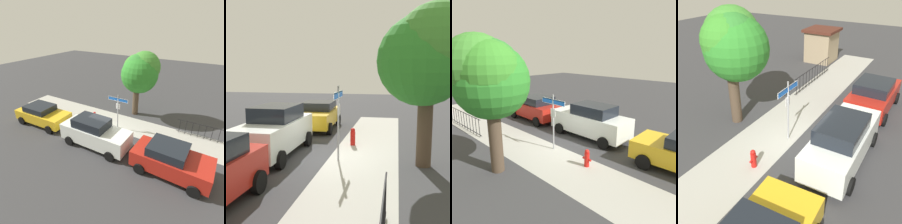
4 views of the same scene
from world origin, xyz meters
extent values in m
plane|color=#38383A|center=(0.00, 0.00, 0.00)|extent=(60.00, 60.00, 0.00)
cube|color=#AAA8A0|center=(2.00, 1.30, 0.00)|extent=(24.00, 2.60, 0.00)
cylinder|color=#9EA0A5|center=(0.24, 0.40, 1.39)|extent=(0.07, 0.07, 2.78)
cube|color=#144799|center=(0.24, 0.40, 2.44)|extent=(1.55, 0.02, 0.22)
cube|color=white|center=(0.24, 0.40, 2.44)|extent=(1.58, 0.02, 0.25)
cube|color=silver|center=(0.24, 0.42, 1.89)|extent=(0.32, 0.02, 0.42)
cylinder|color=#4A3A2B|center=(0.31, 3.44, 1.46)|extent=(0.52, 0.52, 2.91)
sphere|color=#307E2E|center=(0.50, 3.31, 4.10)|extent=(2.29, 2.29, 2.29)
sphere|color=#398B2A|center=(0.30, 3.48, 4.02)|extent=(2.34, 2.34, 2.34)
sphere|color=#3F8A30|center=(0.81, 3.66, 4.17)|extent=(2.53, 2.53, 2.53)
sphere|color=#2D8429|center=(0.59, 3.26, 3.63)|extent=(2.98, 2.98, 2.98)
cube|color=gold|center=(-5.28, -1.90, 0.70)|extent=(4.39, 2.08, 0.76)
cube|color=black|center=(-5.54, -1.91, 1.31)|extent=(2.14, 1.76, 0.46)
cylinder|color=black|center=(-3.85, -0.89, 0.32)|extent=(0.65, 0.25, 0.64)
cylinder|color=black|center=(-3.77, -2.80, 0.32)|extent=(0.65, 0.25, 0.64)
cylinder|color=black|center=(-6.78, -1.01, 0.32)|extent=(0.65, 0.25, 0.64)
cylinder|color=black|center=(-6.70, -2.91, 0.32)|extent=(0.65, 0.25, 0.64)
cube|color=white|center=(0.03, -2.19, 0.84)|extent=(4.61, 1.72, 1.04)
cube|color=black|center=(-0.24, -2.19, 1.65)|extent=(2.22, 1.51, 0.57)
cylinder|color=black|center=(1.60, -1.33, 0.32)|extent=(0.64, 0.22, 0.64)
cylinder|color=black|center=(1.60, -3.04, 0.32)|extent=(0.64, 0.22, 0.64)
cylinder|color=black|center=(-1.54, -1.34, 0.32)|extent=(0.64, 0.22, 0.64)
cylinder|color=black|center=(-1.53, -3.05, 0.32)|extent=(0.64, 0.22, 0.64)
cube|color=#B22117|center=(4.95, -2.14, 0.77)|extent=(4.16, 2.03, 0.89)
cube|color=black|center=(4.70, -2.14, 1.46)|extent=(2.01, 1.74, 0.51)
cylinder|color=black|center=(6.37, -1.22, 0.32)|extent=(0.65, 0.24, 0.64)
cylinder|color=black|center=(6.32, -3.14, 0.32)|extent=(0.65, 0.24, 0.64)
cylinder|color=black|center=(3.58, -1.15, 0.32)|extent=(0.65, 0.24, 0.64)
cylinder|color=black|center=(3.53, -3.07, 0.32)|extent=(0.65, 0.24, 0.64)
cylinder|color=black|center=(6.82, 2.30, 1.05)|extent=(5.19, 0.04, 0.04)
cylinder|color=black|center=(6.82, 2.30, 0.12)|extent=(5.19, 0.04, 0.04)
cylinder|color=black|center=(4.44, 2.30, 0.53)|extent=(0.03, 0.03, 1.05)
cylinder|color=black|center=(4.87, 2.30, 0.53)|extent=(0.03, 0.03, 1.05)
cylinder|color=black|center=(5.30, 2.30, 0.53)|extent=(0.03, 0.03, 1.05)
cylinder|color=black|center=(5.74, 2.30, 0.53)|extent=(0.03, 0.03, 1.05)
cylinder|color=black|center=(6.17, 2.30, 0.53)|extent=(0.03, 0.03, 1.05)
cylinder|color=black|center=(6.60, 2.30, 0.53)|extent=(0.03, 0.03, 1.05)
cylinder|color=black|center=(7.03, 2.30, 0.53)|extent=(0.03, 0.03, 1.05)
cylinder|color=red|center=(-2.06, 0.60, 0.31)|extent=(0.22, 0.22, 0.62)
sphere|color=red|center=(-2.06, 0.60, 0.68)|extent=(0.20, 0.20, 0.20)
cylinder|color=red|center=(-2.22, 0.60, 0.34)|extent=(0.10, 0.09, 0.09)
cylinder|color=red|center=(-1.90, 0.60, 0.34)|extent=(0.10, 0.09, 0.09)
camera|label=1|loc=(6.18, -10.38, 7.58)|focal=29.75mm
camera|label=2|loc=(10.66, 2.49, 3.33)|focal=47.35mm
camera|label=3|loc=(-7.39, 7.32, 4.73)|focal=35.47mm
camera|label=4|loc=(-8.03, -4.49, 6.74)|focal=41.17mm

